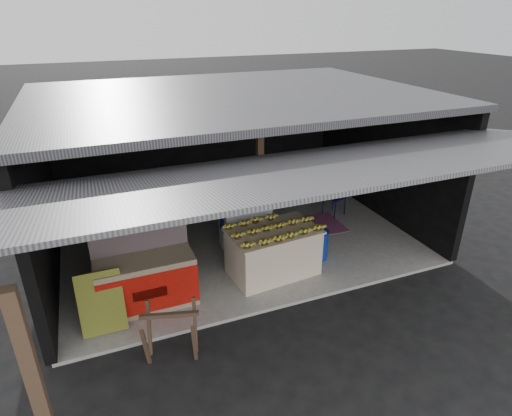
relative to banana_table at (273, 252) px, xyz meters
name	(u,v)px	position (x,y,z in m)	size (l,w,h in m)	color
ground	(287,307)	(-0.16, -0.94, -0.49)	(80.00, 80.00, 0.00)	black
concrete_slab	(236,237)	(-0.16, 1.56, -0.46)	(7.00, 5.00, 0.06)	gray
shophouse	(228,138)	(-0.16, 1.88, 1.61)	(7.40, 7.29, 3.02)	black
banana_table	(273,252)	(0.00, 0.00, 0.00)	(1.64, 1.10, 0.86)	silver
banana_pile	(273,226)	(0.00, 0.00, 0.51)	(1.44, 0.87, 0.17)	gold
white_crate	(245,224)	(-0.13, 1.06, 0.07)	(0.94, 0.66, 1.01)	white
neighbor_stall	(146,279)	(-2.23, -0.08, 0.04)	(1.51, 0.69, 1.56)	#998466
green_signboard	(101,303)	(-2.93, -0.47, 0.04)	(0.64, 0.04, 0.96)	black
sawhorse	(171,330)	(-2.10, -1.35, -0.01)	(0.83, 0.83, 0.76)	#4D3426
water_barrel	(318,245)	(1.00, 0.14, -0.16)	(0.37, 0.37, 0.54)	navy
plastic_chair	(332,191)	(2.28, 1.79, 0.11)	(0.56, 0.56, 0.93)	#0C0935
magenta_rug	(309,226)	(1.47, 1.35, -0.43)	(1.50, 1.00, 0.01)	#6E1849
picture_frames	(194,123)	(-0.33, 3.96, 1.44)	(1.62, 0.04, 0.46)	black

